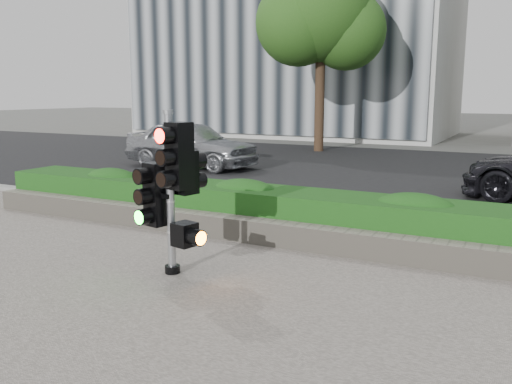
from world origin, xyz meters
TOP-DOWN VIEW (x-y plane):
  - ground at (0.00, 0.00)m, footprint 120.00×120.00m
  - road at (0.00, 10.00)m, footprint 60.00×13.00m
  - curb at (0.00, 3.15)m, footprint 60.00×0.25m
  - stone_wall at (0.00, 1.90)m, footprint 12.00×0.32m
  - hedge at (0.00, 2.55)m, footprint 12.00×1.00m
  - tree_left at (-4.52, 14.56)m, footprint 4.61×4.03m
  - traffic_signal at (-0.88, 0.20)m, footprint 0.72×0.58m
  - car_silver at (-6.17, 8.34)m, footprint 4.17×1.82m

SIDE VIEW (x-z plane):
  - ground at x=0.00m, z-range 0.00..0.00m
  - road at x=0.00m, z-range 0.00..0.02m
  - curb at x=0.00m, z-range 0.00..0.12m
  - stone_wall at x=0.00m, z-range 0.03..0.37m
  - hedge at x=0.00m, z-range 0.03..0.71m
  - car_silver at x=-6.17m, z-range 0.02..1.42m
  - traffic_signal at x=-0.88m, z-range 0.13..2.11m
  - tree_left at x=-4.52m, z-range 1.37..8.72m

